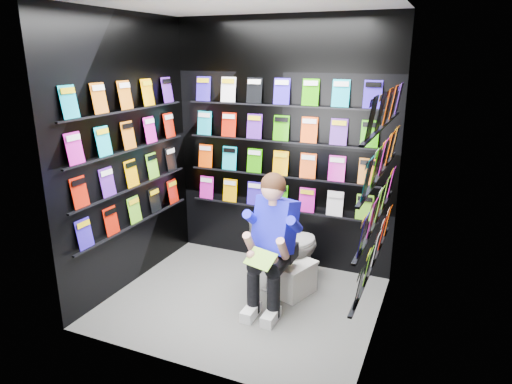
% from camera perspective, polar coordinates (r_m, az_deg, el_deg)
% --- Properties ---
extents(floor, '(2.40, 2.40, 0.00)m').
position_cam_1_polar(floor, '(4.39, -1.66, -13.54)').
color(floor, slate).
rests_on(floor, ground).
extents(ceiling, '(2.40, 2.40, 0.00)m').
position_cam_1_polar(ceiling, '(3.80, -2.02, 22.59)').
color(ceiling, white).
rests_on(ceiling, floor).
extents(wall_back, '(2.40, 0.04, 2.60)m').
position_cam_1_polar(wall_back, '(4.80, 3.26, 5.79)').
color(wall_back, black).
rests_on(wall_back, floor).
extents(wall_front, '(2.40, 0.04, 2.60)m').
position_cam_1_polar(wall_front, '(3.05, -9.79, -0.95)').
color(wall_front, black).
rests_on(wall_front, floor).
extents(wall_left, '(0.04, 2.00, 2.60)m').
position_cam_1_polar(wall_left, '(4.52, -15.78, 4.49)').
color(wall_left, black).
rests_on(wall_left, floor).
extents(wall_right, '(0.04, 2.00, 2.60)m').
position_cam_1_polar(wall_right, '(3.57, 15.91, 1.26)').
color(wall_right, black).
rests_on(wall_right, floor).
extents(comics_back, '(2.10, 0.06, 1.37)m').
position_cam_1_polar(comics_back, '(4.77, 3.13, 5.78)').
color(comics_back, orange).
rests_on(comics_back, wall_back).
extents(comics_left, '(0.06, 1.70, 1.37)m').
position_cam_1_polar(comics_left, '(4.50, -15.49, 4.53)').
color(comics_left, orange).
rests_on(comics_left, wall_left).
extents(comics_right, '(0.06, 1.70, 1.37)m').
position_cam_1_polar(comics_right, '(3.57, 15.45, 1.39)').
color(comics_right, orange).
rests_on(comics_right, wall_right).
extents(toilet, '(0.62, 0.84, 0.73)m').
position_cam_1_polar(toilet, '(4.56, 4.14, -7.15)').
color(toilet, white).
rests_on(toilet, floor).
extents(longbox, '(0.33, 0.43, 0.29)m').
position_cam_1_polar(longbox, '(4.45, 5.09, -10.99)').
color(longbox, white).
rests_on(longbox, floor).
extents(longbox_lid, '(0.35, 0.46, 0.03)m').
position_cam_1_polar(longbox_lid, '(4.38, 5.15, -9.16)').
color(longbox_lid, white).
rests_on(longbox_lid, longbox).
extents(reader, '(0.68, 0.84, 1.33)m').
position_cam_1_polar(reader, '(4.08, 2.49, -4.22)').
color(reader, '#1A18DE').
rests_on(reader, toilet).
extents(held_comic, '(0.30, 0.22, 0.11)m').
position_cam_1_polar(held_comic, '(3.85, 0.58, -8.35)').
color(held_comic, green).
rests_on(held_comic, reader).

